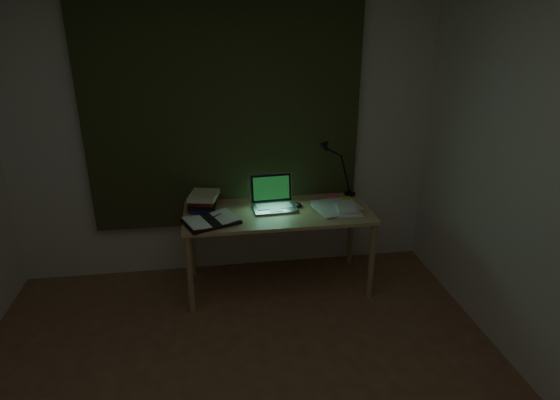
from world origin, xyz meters
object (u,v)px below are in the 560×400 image
Objects in this scene: book_stack at (204,201)px; loose_papers at (340,208)px; desk_lamp at (351,167)px; desk at (278,249)px; laptop at (275,195)px; open_textbook at (211,221)px.

book_stack reaches higher than loose_papers.
loose_papers is at bearing -119.55° from desk_lamp.
desk is 2.94× the size of desk_lamp.
book_stack is (-0.56, 0.10, -0.06)m from laptop.
book_stack reaches higher than open_textbook.
desk_lamp is (0.17, 0.28, 0.24)m from loose_papers.
open_textbook is (-0.51, -0.19, -0.11)m from laptop.
loose_papers is at bearing -8.99° from book_stack.
desk_lamp is (1.25, 0.11, 0.18)m from book_stack.
laptop is 0.55m from open_textbook.
desk_lamp is at bearing 21.25° from desk.
loose_papers is at bearing -11.80° from laptop.
laptop is at bearing 111.20° from desk.
book_stack is (-0.05, 0.29, 0.05)m from open_textbook.
desk is at bearing -14.18° from book_stack.
laptop is at bearing -9.89° from book_stack.
desk_lamp is at bearing 5.21° from book_stack.
open_textbook is 1.08× the size of loose_papers.
loose_papers is (0.50, -0.02, 0.35)m from desk.
open_textbook is at bearing -173.55° from loose_papers.
laptop is 0.73m from desk_lamp.
desk is 4.12× the size of loose_papers.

